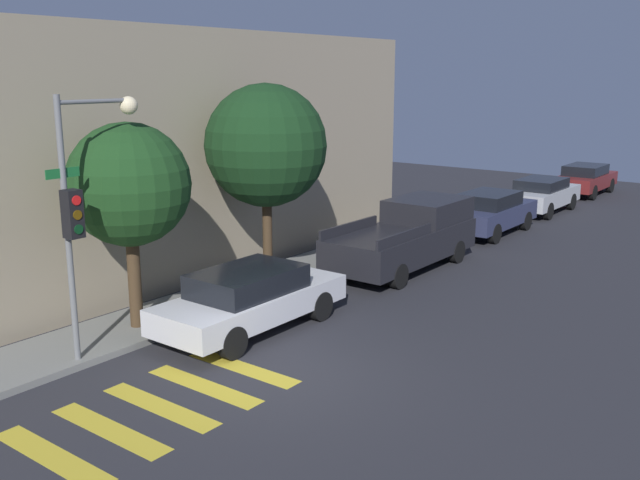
# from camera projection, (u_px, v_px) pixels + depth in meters

# --- Properties ---
(ground_plane) EXTENTS (60.00, 60.00, 0.00)m
(ground_plane) POSITION_uv_depth(u_px,v_px,m) (279.00, 376.00, 13.45)
(ground_plane) COLOR #28282D
(sidewalk) EXTENTS (26.00, 2.01, 0.14)m
(sidewalk) POSITION_uv_depth(u_px,v_px,m) (136.00, 326.00, 15.92)
(sidewalk) COLOR slate
(sidewalk) RESTS_ON ground
(building_row) EXTENTS (26.00, 6.00, 6.74)m
(building_row) POSITION_uv_depth(u_px,v_px,m) (16.00, 164.00, 17.78)
(building_row) COLOR gray
(building_row) RESTS_ON ground
(crosswalk) EXTENTS (6.64, 2.60, 0.00)m
(crosswalk) POSITION_uv_depth(u_px,v_px,m) (110.00, 430.00, 11.43)
(crosswalk) COLOR gold
(crosswalk) RESTS_ON ground
(traffic_light_pole) EXTENTS (2.10, 0.56, 5.21)m
(traffic_light_pole) POSITION_uv_depth(u_px,v_px,m) (84.00, 191.00, 13.41)
(traffic_light_pole) COLOR slate
(traffic_light_pole) RESTS_ON ground
(sedan_near_corner) EXTENTS (4.66, 1.84, 1.42)m
(sedan_near_corner) POSITION_uv_depth(u_px,v_px,m) (250.00, 298.00, 15.68)
(sedan_near_corner) COLOR silver
(sedan_near_corner) RESTS_ON ground
(pickup_truck) EXTENTS (5.43, 2.10, 1.89)m
(pickup_truck) POSITION_uv_depth(u_px,v_px,m) (408.00, 236.00, 20.83)
(pickup_truck) COLOR black
(pickup_truck) RESTS_ON ground
(sedan_middle) EXTENTS (4.35, 1.84, 1.50)m
(sedan_middle) POSITION_uv_depth(u_px,v_px,m) (490.00, 212.00, 25.26)
(sedan_middle) COLOR #2D3351
(sedan_middle) RESTS_ON ground
(sedan_far_end) EXTENTS (4.33, 1.80, 1.41)m
(sedan_far_end) POSITION_uv_depth(u_px,v_px,m) (542.00, 194.00, 29.15)
(sedan_far_end) COLOR #B7BABF
(sedan_far_end) RESTS_ON ground
(sedan_tail_of_row) EXTENTS (4.30, 1.78, 1.41)m
(sedan_tail_of_row) POSITION_uv_depth(u_px,v_px,m) (585.00, 179.00, 33.48)
(sedan_tail_of_row) COLOR maroon
(sedan_tail_of_row) RESTS_ON ground
(tree_near_corner) EXTENTS (2.63, 2.63, 4.61)m
(tree_near_corner) POSITION_uv_depth(u_px,v_px,m) (129.00, 185.00, 15.03)
(tree_near_corner) COLOR #42301E
(tree_near_corner) RESTS_ON ground
(tree_midblock) EXTENTS (3.16, 3.16, 5.36)m
(tree_midblock) POSITION_uv_depth(u_px,v_px,m) (266.00, 146.00, 18.28)
(tree_midblock) COLOR #42301E
(tree_midblock) RESTS_ON ground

